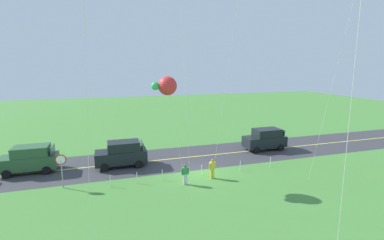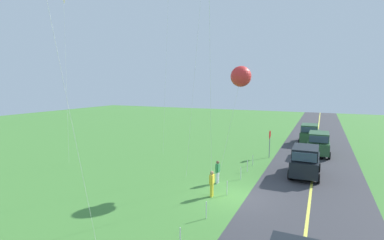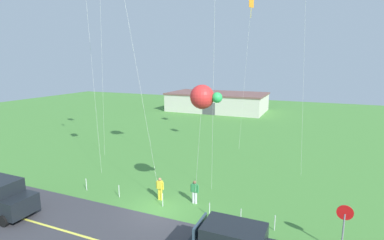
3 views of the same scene
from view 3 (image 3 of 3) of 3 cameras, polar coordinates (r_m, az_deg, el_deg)
The scene contains 14 objects.
ground_plane at distance 19.81m, azimuth -6.73°, elevation -17.15°, with size 120.00×120.00×0.10m, color #478438.
car_parked_west_near at distance 22.27m, azimuth -32.96°, elevation -12.23°, with size 4.40×2.12×2.24m.
stop_sign at distance 16.81m, azimuth 27.24°, elevation -16.70°, with size 0.76×0.08×2.56m.
person_adult_near at distance 20.82m, azimuth -6.18°, elevation -12.87°, with size 0.58×0.22×1.60m.
person_adult_companion at distance 20.25m, azimuth 0.50°, elevation -13.52°, with size 0.58×0.22×1.60m.
kite_blue_mid at distance 16.99m, azimuth 2.17°, elevation 4.46°, with size 2.18×1.95×8.04m.
kite_orange_near at distance 32.20m, azimuth 11.29°, elevation 20.82°, with size 0.88×0.94×15.88m.
warehouse_distant at distance 57.79m, azimuth 4.91°, elevation 3.53°, with size 18.36×10.20×3.50m.
fence_post_0 at distance 23.61m, azimuth -19.66°, elevation -11.60°, with size 0.05×0.05×0.90m, color silver.
fence_post_1 at distance 21.84m, azimuth -13.86°, elevation -13.14°, with size 0.05×0.05×0.90m, color silver.
fence_post_2 at distance 20.11m, azimuth -5.67°, elevation -15.07°, with size 0.05×0.05×0.90m, color silver.
fence_post_3 at distance 18.91m, azimuth 3.39°, elevation -16.82°, with size 0.05×0.05×0.90m, color silver.
fence_post_4 at distance 18.43m, azimuth 9.38°, elevation -17.75°, with size 0.05×0.05×0.90m, color silver.
fence_post_5 at distance 18.15m, azimuth 15.63°, elevation -18.52°, with size 0.05×0.05×0.90m, color silver.
Camera 3 is at (8.84, -15.06, 9.29)m, focal length 27.72 mm.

